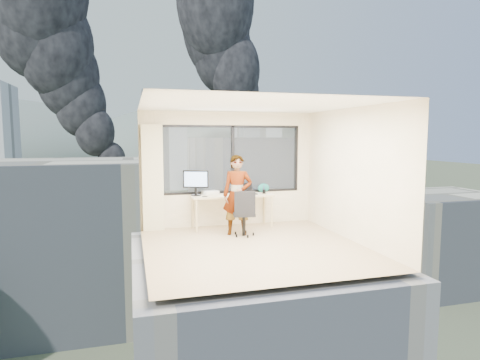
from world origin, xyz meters
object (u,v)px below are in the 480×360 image
object	(u,v)px
person	(237,195)
chair	(244,212)
game_console	(210,192)
handbag	(264,188)
laptop	(248,189)
monitor	(196,183)
desk	(232,211)

from	to	relation	value
person	chair	bearing A→B (deg)	-39.75
person	game_console	distance (m)	0.94
handbag	laptop	bearing A→B (deg)	-165.41
monitor	laptop	xyz separation A→B (m)	(1.17, -0.13, -0.17)
desk	game_console	world-z (taller)	game_console
chair	monitor	distance (m)	1.34
chair	person	distance (m)	0.39
person	handbag	world-z (taller)	person
laptop	handbag	distance (m)	0.48
desk	monitor	bearing A→B (deg)	173.17
game_console	handbag	world-z (taller)	handbag
chair	monitor	bearing A→B (deg)	143.90
chair	monitor	world-z (taller)	monitor
desk	monitor	world-z (taller)	monitor
monitor	game_console	distance (m)	0.44
laptop	chair	bearing A→B (deg)	-129.62
desk	person	bearing A→B (deg)	-94.31
game_console	laptop	bearing A→B (deg)	-31.20
monitor	game_console	size ratio (longest dim) A/B	1.73
game_console	chair	bearing A→B (deg)	-77.37
laptop	monitor	bearing A→B (deg)	157.15
person	desk	bearing A→B (deg)	104.23
person	laptop	xyz separation A→B (m)	(0.42, 0.59, 0.03)
laptop	game_console	bearing A→B (deg)	146.71
desk	laptop	size ratio (longest dim) A/B	4.71
desk	game_console	size ratio (longest dim) A/B	5.51
desk	handbag	distance (m)	0.95
chair	handbag	bearing A→B (deg)	61.65
laptop	desk	bearing A→B (deg)	157.92
desk	handbag	xyz separation A→B (m)	(0.80, 0.18, 0.48)
monitor	handbag	size ratio (longest dim) A/B	2.10
game_console	laptop	distance (m)	0.86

